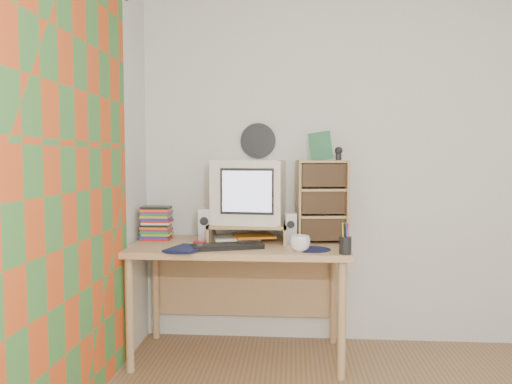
% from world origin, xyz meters
% --- Properties ---
extents(back_wall, '(3.50, 0.00, 3.50)m').
position_xyz_m(back_wall, '(0.00, 1.75, 1.25)').
color(back_wall, white).
rests_on(back_wall, floor).
extents(left_wall, '(0.00, 3.50, 3.50)m').
position_xyz_m(left_wall, '(-1.75, 0.00, 1.25)').
color(left_wall, white).
rests_on(left_wall, floor).
extents(curtain, '(0.00, 2.20, 2.20)m').
position_xyz_m(curtain, '(-1.71, 0.48, 1.15)').
color(curtain, '#D04E1D').
rests_on(curtain, left_wall).
extents(wall_disc, '(0.25, 0.02, 0.25)m').
position_xyz_m(wall_disc, '(-0.93, 1.73, 1.43)').
color(wall_disc, black).
rests_on(wall_disc, back_wall).
extents(desk, '(1.40, 0.70, 0.75)m').
position_xyz_m(desk, '(-1.03, 1.44, 0.62)').
color(desk, tan).
rests_on(desk, floor).
extents(monitor_riser, '(0.52, 0.30, 0.12)m').
position_xyz_m(monitor_riser, '(-0.98, 1.48, 0.84)').
color(monitor_riser, tan).
rests_on(monitor_riser, desk).
extents(crt_monitor, '(0.49, 0.49, 0.42)m').
position_xyz_m(crt_monitor, '(-0.98, 1.53, 1.08)').
color(crt_monitor, silver).
rests_on(crt_monitor, monitor_riser).
extents(speaker_left, '(0.09, 0.09, 0.22)m').
position_xyz_m(speaker_left, '(-1.26, 1.44, 0.86)').
color(speaker_left, silver).
rests_on(speaker_left, desk).
extents(speaker_right, '(0.08, 0.08, 0.20)m').
position_xyz_m(speaker_right, '(-0.69, 1.44, 0.85)').
color(speaker_right, silver).
rests_on(speaker_right, desk).
extents(keyboard, '(0.45, 0.27, 0.03)m').
position_xyz_m(keyboard, '(-1.08, 1.21, 0.76)').
color(keyboard, black).
rests_on(keyboard, desk).
extents(dvd_stack, '(0.19, 0.14, 0.27)m').
position_xyz_m(dvd_stack, '(-1.61, 1.52, 0.89)').
color(dvd_stack, brown).
rests_on(dvd_stack, desk).
extents(cd_rack, '(0.35, 0.21, 0.54)m').
position_xyz_m(cd_rack, '(-0.49, 1.49, 1.02)').
color(cd_rack, tan).
rests_on(cd_rack, desk).
extents(mug, '(0.13, 0.13, 0.10)m').
position_xyz_m(mug, '(-0.64, 1.15, 0.80)').
color(mug, white).
rests_on(mug, desk).
extents(diary, '(0.27, 0.23, 0.05)m').
position_xyz_m(diary, '(-1.41, 1.15, 0.77)').
color(diary, '#10163E').
rests_on(diary, desk).
extents(mousepad, '(0.28, 0.28, 0.00)m').
position_xyz_m(mousepad, '(-0.56, 1.21, 0.75)').
color(mousepad, black).
rests_on(mousepad, desk).
extents(pen_cup, '(0.09, 0.09, 0.14)m').
position_xyz_m(pen_cup, '(-0.38, 1.09, 0.82)').
color(pen_cup, black).
rests_on(pen_cup, desk).
extents(papers, '(0.35, 0.30, 0.04)m').
position_xyz_m(papers, '(-1.02, 1.51, 0.77)').
color(papers, silver).
rests_on(papers, desk).
extents(red_box, '(0.08, 0.05, 0.04)m').
position_xyz_m(red_box, '(-1.26, 1.25, 0.77)').
color(red_box, red).
rests_on(red_box, desk).
extents(game_box, '(0.15, 0.05, 0.19)m').
position_xyz_m(game_box, '(-0.50, 1.51, 1.39)').
color(game_box, '#18542F').
rests_on(game_box, cd_rack).
extents(webcam, '(0.06, 0.06, 0.09)m').
position_xyz_m(webcam, '(-0.39, 1.47, 1.34)').
color(webcam, black).
rests_on(webcam, cd_rack).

